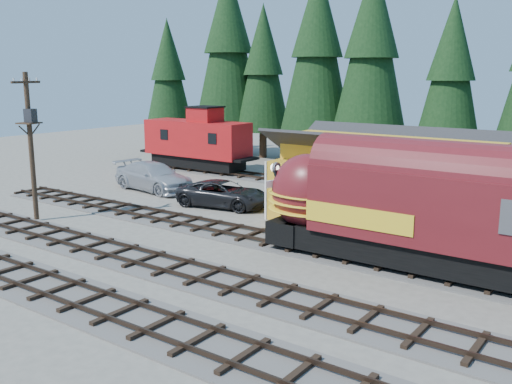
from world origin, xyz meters
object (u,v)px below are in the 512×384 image
Objects in this scene: utility_pole at (31,137)px; pickup_truck_b at (154,177)px; pickup_truck_a at (224,194)px; depot at (386,172)px; caboose at (197,141)px; locomotive at (423,215)px.

pickup_truck_b is at bearing 82.05° from utility_pole.
depot is at bearing -90.04° from pickup_truck_a.
caboose is 1.18× the size of utility_pole.
utility_pole is at bearing -168.49° from pickup_truck_b.
locomotive is 1.59× the size of caboose.
utility_pole is 1.40× the size of pickup_truck_a.
caboose reaches higher than pickup_truck_b.
pickup_truck_b is (3.18, -8.33, -1.57)m from caboose.
pickup_truck_a is at bearing -41.74° from caboose.
utility_pole is at bearing -146.46° from depot.
pickup_truck_a is (6.49, 9.02, -3.96)m from utility_pole.
depot reaches higher than pickup_truck_a.
caboose reaches higher than depot.
utility_pole is at bearing -77.55° from caboose.
depot reaches higher than locomotive.
locomotive is 15.27m from pickup_truck_a.
utility_pole is (4.07, -18.44, 2.22)m from caboose.
locomotive is 22.63m from pickup_truck_b.
caboose is at bearing 89.46° from utility_pole.
depot is 0.81× the size of locomotive.
pickup_truck_a is at bearing 162.46° from locomotive.
locomotive is at bearing -29.21° from caboose.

